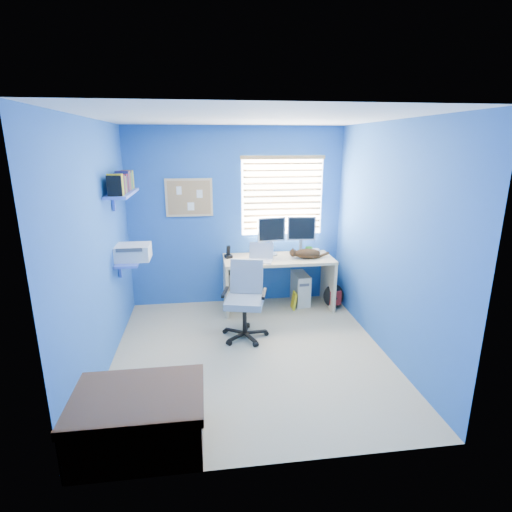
{
  "coord_description": "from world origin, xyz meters",
  "views": [
    {
      "loc": [
        -0.47,
        -3.96,
        2.27
      ],
      "look_at": [
        0.15,
        0.65,
        0.95
      ],
      "focal_mm": 28.0,
      "sensor_mm": 36.0,
      "label": 1
    }
  ],
  "objects": [
    {
      "name": "office_chair",
      "position": [
        -0.01,
        0.45,
        0.34
      ],
      "size": [
        0.64,
        0.64,
        0.92
      ],
      "color": "black",
      "rests_on": "floor"
    },
    {
      "name": "floor",
      "position": [
        0.0,
        0.0,
        0.0
      ],
      "size": [
        3.0,
        3.2,
        0.0
      ],
      "primitive_type": "cube",
      "color": "tan",
      "rests_on": "ground"
    },
    {
      "name": "desk",
      "position": [
        0.54,
        1.26,
        0.37
      ],
      "size": [
        1.51,
        0.65,
        0.74
      ],
      "primitive_type": "cube",
      "color": "tan",
      "rests_on": "floor"
    },
    {
      "name": "tower_pc",
      "position": [
        0.9,
        1.38,
        0.23
      ],
      "size": [
        0.21,
        0.45,
        0.45
      ],
      "primitive_type": "cube",
      "rotation": [
        0.0,
        0.0,
        0.04
      ],
      "color": "beige",
      "rests_on": "floor"
    },
    {
      "name": "corkboard",
      "position": [
        -0.65,
        1.58,
        1.55
      ],
      "size": [
        0.64,
        0.02,
        0.52
      ],
      "color": "tan",
      "rests_on": "ground"
    },
    {
      "name": "cat",
      "position": [
        0.93,
        1.19,
        0.81
      ],
      "size": [
        0.38,
        0.22,
        0.13
      ],
      "primitive_type": "ellipsoid",
      "rotation": [
        0.0,
        0.0,
        -0.09
      ],
      "color": "black",
      "rests_on": "desk"
    },
    {
      "name": "window_blinds",
      "position": [
        0.65,
        1.57,
        1.55
      ],
      "size": [
        1.15,
        0.05,
        1.1
      ],
      "color": "white",
      "rests_on": "ground"
    },
    {
      "name": "laptop",
      "position": [
        0.27,
        1.11,
        0.85
      ],
      "size": [
        0.39,
        0.35,
        0.22
      ],
      "primitive_type": "cube",
      "rotation": [
        0.0,
        0.0,
        -0.3
      ],
      "color": "silver",
      "rests_on": "desk"
    },
    {
      "name": "wall_left",
      "position": [
        -1.5,
        0.0,
        1.25
      ],
      "size": [
        0.01,
        3.2,
        2.5
      ],
      "primitive_type": "cube",
      "color": "blue",
      "rests_on": "ground"
    },
    {
      "name": "wall_front",
      "position": [
        0.0,
        -1.6,
        1.25
      ],
      "size": [
        3.0,
        0.01,
        2.5
      ],
      "primitive_type": "cube",
      "color": "blue",
      "rests_on": "ground"
    },
    {
      "name": "phone",
      "position": [
        -0.14,
        1.35,
        0.82
      ],
      "size": [
        0.11,
        0.13,
        0.17
      ],
      "primitive_type": "cube",
      "rotation": [
        0.0,
        0.0,
        0.25
      ],
      "color": "black",
      "rests_on": "desk"
    },
    {
      "name": "ceiling",
      "position": [
        0.0,
        0.0,
        2.5
      ],
      "size": [
        3.0,
        3.2,
        0.0
      ],
      "primitive_type": "cube",
      "color": "white",
      "rests_on": "wall_back"
    },
    {
      "name": "drawer_boxes",
      "position": [
        -0.0,
        1.33,
        0.27
      ],
      "size": [
        0.35,
        0.28,
        0.54
      ],
      "primitive_type": "cube",
      "color": "tan",
      "rests_on": "floor"
    },
    {
      "name": "yellow_book",
      "position": [
        0.76,
        1.18,
        0.12
      ],
      "size": [
        0.03,
        0.17,
        0.24
      ],
      "primitive_type": "cube",
      "color": "yellow",
      "rests_on": "floor"
    },
    {
      "name": "mug",
      "position": [
        1.01,
        1.39,
        0.79
      ],
      "size": [
        0.1,
        0.09,
        0.1
      ],
      "primitive_type": "imported",
      "color": "#268825",
      "rests_on": "desk"
    },
    {
      "name": "wall_back",
      "position": [
        0.0,
        1.6,
        1.25
      ],
      "size": [
        3.0,
        0.01,
        2.5
      ],
      "primitive_type": "cube",
      "color": "blue",
      "rests_on": "ground"
    },
    {
      "name": "cd_spindle",
      "position": [
        1.1,
        1.38,
        0.78
      ],
      "size": [
        0.13,
        0.13,
        0.07
      ],
      "primitive_type": "cylinder",
      "color": "silver",
      "rests_on": "desk"
    },
    {
      "name": "wall_shelves",
      "position": [
        -1.35,
        0.75,
        1.43
      ],
      "size": [
        0.42,
        0.9,
        1.05
      ],
      "color": "#4C66D5",
      "rests_on": "ground"
    },
    {
      "name": "wall_right",
      "position": [
        1.5,
        0.0,
        1.25
      ],
      "size": [
        0.01,
        3.2,
        2.5
      ],
      "primitive_type": "cube",
      "color": "blue",
      "rests_on": "ground"
    },
    {
      "name": "monitor_left",
      "position": [
        0.47,
        1.43,
        1.01
      ],
      "size": [
        0.41,
        0.19,
        0.54
      ],
      "primitive_type": "cube",
      "rotation": [
        0.0,
        0.0,
        0.17
      ],
      "color": "silver",
      "rests_on": "desk"
    },
    {
      "name": "bed_corner",
      "position": [
        -1.01,
        -1.27,
        0.23
      ],
      "size": [
        0.95,
        0.68,
        0.46
      ],
      "primitive_type": "cube",
      "color": "#4C3629",
      "rests_on": "floor"
    },
    {
      "name": "monitor_right",
      "position": [
        0.9,
        1.44,
        1.01
      ],
      "size": [
        0.41,
        0.16,
        0.54
      ],
      "primitive_type": "cube",
      "rotation": [
        0.0,
        0.0,
        -0.09
      ],
      "color": "silver",
      "rests_on": "desk"
    },
    {
      "name": "backpack",
      "position": [
        1.33,
        1.16,
        0.17
      ],
      "size": [
        0.29,
        0.23,
        0.34
      ],
      "primitive_type": "ellipsoid",
      "rotation": [
        0.0,
        0.0,
        0.02
      ],
      "color": "black",
      "rests_on": "floor"
    }
  ]
}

